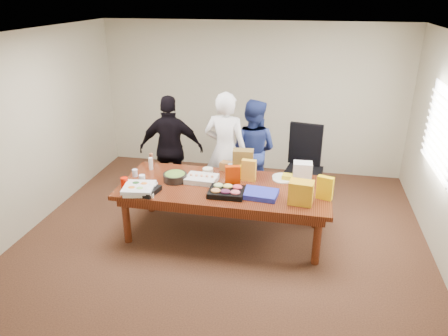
% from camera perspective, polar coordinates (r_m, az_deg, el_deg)
% --- Properties ---
extents(floor, '(5.50, 5.00, 0.02)m').
position_cam_1_polar(floor, '(6.02, 0.08, -8.97)').
color(floor, '#47301E').
rests_on(floor, ground).
extents(ceiling, '(5.50, 5.00, 0.02)m').
position_cam_1_polar(ceiling, '(5.13, 0.09, 17.76)').
color(ceiling, white).
rests_on(ceiling, wall_back).
extents(wall_back, '(5.50, 0.04, 2.70)m').
position_cam_1_polar(wall_back, '(7.79, 3.77, 9.37)').
color(wall_back, beige).
rests_on(wall_back, floor).
extents(wall_front, '(5.50, 0.04, 2.70)m').
position_cam_1_polar(wall_front, '(3.26, -8.81, -11.35)').
color(wall_front, beige).
rests_on(wall_front, floor).
extents(wall_left, '(0.04, 5.00, 2.70)m').
position_cam_1_polar(wall_left, '(6.52, -24.41, 4.63)').
color(wall_left, beige).
rests_on(wall_left, floor).
extents(window_panel, '(0.03, 1.40, 1.10)m').
position_cam_1_polar(window_panel, '(6.10, 27.34, 4.41)').
color(window_panel, white).
rests_on(window_panel, wall_right).
extents(window_blinds, '(0.04, 1.36, 1.00)m').
position_cam_1_polar(window_blinds, '(6.09, 26.98, 4.45)').
color(window_blinds, beige).
rests_on(window_blinds, wall_right).
extents(conference_table, '(2.80, 1.20, 0.75)m').
position_cam_1_polar(conference_table, '(5.83, 0.08, -5.76)').
color(conference_table, '#4C1C0F').
rests_on(conference_table, floor).
extents(office_chair, '(0.72, 0.72, 1.22)m').
position_cam_1_polar(office_chair, '(6.63, 10.69, -0.21)').
color(office_chair, black).
rests_on(office_chair, floor).
extents(person_center, '(0.71, 0.51, 1.83)m').
position_cam_1_polar(person_center, '(6.42, 0.20, 2.33)').
color(person_center, white).
rests_on(person_center, floor).
extents(person_right, '(0.92, 0.79, 1.65)m').
position_cam_1_polar(person_right, '(6.70, 3.84, 2.38)').
color(person_right, navy).
rests_on(person_right, floor).
extents(person_left, '(1.06, 0.57, 1.71)m').
position_cam_1_polar(person_left, '(6.71, -7.14, 2.54)').
color(person_left, black).
rests_on(person_left, floor).
extents(veggie_tray, '(0.46, 0.39, 0.06)m').
position_cam_1_polar(veggie_tray, '(5.58, -11.00, -2.90)').
color(veggie_tray, black).
rests_on(veggie_tray, conference_table).
extents(fruit_tray, '(0.46, 0.36, 0.07)m').
position_cam_1_polar(fruit_tray, '(5.41, 0.36, -3.27)').
color(fruit_tray, black).
rests_on(fruit_tray, conference_table).
extents(sheet_cake, '(0.43, 0.33, 0.07)m').
position_cam_1_polar(sheet_cake, '(5.78, -3.04, -1.49)').
color(sheet_cake, silver).
rests_on(sheet_cake, conference_table).
extents(salad_bowl, '(0.40, 0.40, 0.11)m').
position_cam_1_polar(salad_bowl, '(5.82, -6.63, -1.25)').
color(salad_bowl, black).
rests_on(salad_bowl, conference_table).
extents(chip_bag_blue, '(0.46, 0.36, 0.06)m').
position_cam_1_polar(chip_bag_blue, '(5.38, 4.92, -3.52)').
color(chip_bag_blue, '#242DAB').
rests_on(chip_bag_blue, conference_table).
extents(chip_bag_red, '(0.21, 0.13, 0.29)m').
position_cam_1_polar(chip_bag_red, '(5.59, 1.18, -1.12)').
color(chip_bag_red, '#B22B00').
rests_on(chip_bag_red, conference_table).
extents(chip_bag_yellow, '(0.22, 0.14, 0.30)m').
position_cam_1_polar(chip_bag_yellow, '(5.40, 13.48, -2.63)').
color(chip_bag_yellow, yellow).
rests_on(chip_bag_yellow, conference_table).
extents(chip_bag_orange, '(0.20, 0.10, 0.30)m').
position_cam_1_polar(chip_bag_orange, '(5.76, 3.38, -0.31)').
color(chip_bag_orange, gold).
rests_on(chip_bag_orange, conference_table).
extents(mayo_jar, '(0.10, 0.10, 0.13)m').
position_cam_1_polar(mayo_jar, '(6.03, 0.93, -0.05)').
color(mayo_jar, silver).
rests_on(mayo_jar, conference_table).
extents(mustard_bottle, '(0.08, 0.08, 0.19)m').
position_cam_1_polar(mustard_bottle, '(5.85, 2.26, -0.53)').
color(mustard_bottle, '#FDD400').
rests_on(mustard_bottle, conference_table).
extents(dressing_bottle, '(0.06, 0.06, 0.18)m').
position_cam_1_polar(dressing_bottle, '(6.39, -9.78, 1.18)').
color(dressing_bottle, brown).
rests_on(dressing_bottle, conference_table).
extents(ranch_bottle, '(0.07, 0.07, 0.18)m').
position_cam_1_polar(ranch_bottle, '(6.23, -9.86, 0.60)').
color(ranch_bottle, white).
rests_on(ranch_bottle, conference_table).
extents(banana_bunch, '(0.24, 0.16, 0.08)m').
position_cam_1_polar(banana_bunch, '(5.88, 8.99, -1.29)').
color(banana_bunch, yellow).
rests_on(banana_bunch, conference_table).
extents(bread_loaf, '(0.33, 0.21, 0.12)m').
position_cam_1_polar(bread_loaf, '(6.10, 0.91, 0.16)').
color(bread_loaf, '#95602D').
rests_on(bread_loaf, conference_table).
extents(kraft_bag, '(0.30, 0.19, 0.37)m').
position_cam_1_polar(kraft_bag, '(5.94, 2.58, 0.77)').
color(kraft_bag, brown).
rests_on(kraft_bag, conference_table).
extents(red_cup, '(0.12, 0.12, 0.13)m').
position_cam_1_polar(red_cup, '(5.76, -13.31, -1.89)').
color(red_cup, red).
rests_on(red_cup, conference_table).
extents(clear_cup_a, '(0.10, 0.10, 0.12)m').
position_cam_1_polar(clear_cup_a, '(5.82, -11.00, -1.48)').
color(clear_cup_a, white).
rests_on(clear_cup_a, conference_table).
extents(clear_cup_b, '(0.08, 0.08, 0.10)m').
position_cam_1_polar(clear_cup_b, '(6.06, -11.95, -0.65)').
color(clear_cup_b, white).
rests_on(clear_cup_b, conference_table).
extents(pizza_box_lower, '(0.45, 0.45, 0.04)m').
position_cam_1_polar(pizza_box_lower, '(5.60, -11.19, -2.94)').
color(pizza_box_lower, white).
rests_on(pizza_box_lower, conference_table).
extents(pizza_box_upper, '(0.44, 0.44, 0.04)m').
position_cam_1_polar(pizza_box_upper, '(5.57, -11.43, -2.59)').
color(pizza_box_upper, silver).
rests_on(pizza_box_upper, pizza_box_lower).
extents(plate_a, '(0.37, 0.37, 0.02)m').
position_cam_1_polar(plate_a, '(5.95, 7.90, -1.24)').
color(plate_a, silver).
rests_on(plate_a, conference_table).
extents(plate_b, '(0.28, 0.28, 0.02)m').
position_cam_1_polar(plate_b, '(5.88, 7.86, -1.55)').
color(plate_b, silver).
rests_on(plate_b, conference_table).
extents(dip_bowl_a, '(0.16, 0.16, 0.05)m').
position_cam_1_polar(dip_bowl_a, '(5.89, 1.26, -1.06)').
color(dip_bowl_a, white).
rests_on(dip_bowl_a, conference_table).
extents(dip_bowl_b, '(0.17, 0.17, 0.06)m').
position_cam_1_polar(dip_bowl_b, '(6.06, -2.20, -0.32)').
color(dip_bowl_b, '#ECE9C7').
rests_on(dip_bowl_b, conference_table).
extents(grocery_bag_white, '(0.26, 0.19, 0.27)m').
position_cam_1_polar(grocery_bag_white, '(5.85, 10.55, -0.51)').
color(grocery_bag_white, white).
rests_on(grocery_bag_white, conference_table).
extents(grocery_bag_yellow, '(0.31, 0.23, 0.29)m').
position_cam_1_polar(grocery_bag_yellow, '(5.23, 10.38, -3.27)').
color(grocery_bag_yellow, gold).
rests_on(grocery_bag_yellow, conference_table).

